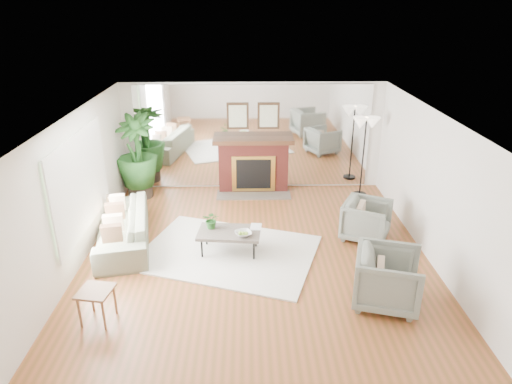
{
  "coord_description": "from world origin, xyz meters",
  "views": [
    {
      "loc": [
        -0.16,
        -6.77,
        4.19
      ],
      "look_at": [
        0.0,
        0.6,
        1.07
      ],
      "focal_mm": 32.0,
      "sensor_mm": 36.0,
      "label": 1
    }
  ],
  "objects_px": {
    "fireplace": "(253,164)",
    "floor_lamp": "(366,129)",
    "sofa": "(122,227)",
    "coffee_table": "(229,233)",
    "potted_ficus": "(137,154)",
    "armchair_back": "(366,220)",
    "armchair_front": "(388,278)",
    "side_table": "(96,295)"
  },
  "relations": [
    {
      "from": "fireplace",
      "to": "floor_lamp",
      "type": "relative_size",
      "value": 1.12
    },
    {
      "from": "sofa",
      "to": "coffee_table",
      "type": "bearing_deg",
      "value": 67.26
    },
    {
      "from": "coffee_table",
      "to": "floor_lamp",
      "type": "height_order",
      "value": "floor_lamp"
    },
    {
      "from": "potted_ficus",
      "to": "floor_lamp",
      "type": "bearing_deg",
      "value": -0.55
    },
    {
      "from": "fireplace",
      "to": "potted_ficus",
      "type": "xyz_separation_m",
      "value": [
        -2.6,
        -0.32,
        0.37
      ]
    },
    {
      "from": "coffee_table",
      "to": "armchair_back",
      "type": "xyz_separation_m",
      "value": [
        2.55,
        0.5,
        -0.02
      ]
    },
    {
      "from": "armchair_front",
      "to": "side_table",
      "type": "bearing_deg",
      "value": 110.43
    },
    {
      "from": "armchair_back",
      "to": "armchair_front",
      "type": "bearing_deg",
      "value": -158.46
    },
    {
      "from": "potted_ficus",
      "to": "sofa",
      "type": "bearing_deg",
      "value": -86.1
    },
    {
      "from": "side_table",
      "to": "floor_lamp",
      "type": "relative_size",
      "value": 0.28
    },
    {
      "from": "sofa",
      "to": "side_table",
      "type": "xyz_separation_m",
      "value": [
        0.19,
        -2.22,
        0.09
      ]
    },
    {
      "from": "fireplace",
      "to": "potted_ficus",
      "type": "distance_m",
      "value": 2.65
    },
    {
      "from": "fireplace",
      "to": "side_table",
      "type": "bearing_deg",
      "value": -115.47
    },
    {
      "from": "side_table",
      "to": "fireplace",
      "type": "bearing_deg",
      "value": 64.53
    },
    {
      "from": "potted_ficus",
      "to": "floor_lamp",
      "type": "distance_m",
      "value": 5.08
    },
    {
      "from": "armchair_front",
      "to": "side_table",
      "type": "height_order",
      "value": "armchair_front"
    },
    {
      "from": "sofa",
      "to": "potted_ficus",
      "type": "distance_m",
      "value": 2.31
    },
    {
      "from": "fireplace",
      "to": "armchair_front",
      "type": "relative_size",
      "value": 2.19
    },
    {
      "from": "armchair_front",
      "to": "floor_lamp",
      "type": "xyz_separation_m",
      "value": [
        0.56,
        4.06,
        1.14
      ]
    },
    {
      "from": "fireplace",
      "to": "floor_lamp",
      "type": "xyz_separation_m",
      "value": [
        2.45,
        -0.37,
        0.91
      ]
    },
    {
      "from": "sofa",
      "to": "armchair_front",
      "type": "distance_m",
      "value": 4.74
    },
    {
      "from": "fireplace",
      "to": "armchair_front",
      "type": "distance_m",
      "value": 4.82
    },
    {
      "from": "coffee_table",
      "to": "sofa",
      "type": "distance_m",
      "value": 2.02
    },
    {
      "from": "fireplace",
      "to": "potted_ficus",
      "type": "relative_size",
      "value": 1.07
    },
    {
      "from": "coffee_table",
      "to": "side_table",
      "type": "xyz_separation_m",
      "value": [
        -1.78,
        -1.82,
        0.02
      ]
    },
    {
      "from": "sofa",
      "to": "floor_lamp",
      "type": "bearing_deg",
      "value": 102.36
    },
    {
      "from": "armchair_back",
      "to": "side_table",
      "type": "distance_m",
      "value": 4.92
    },
    {
      "from": "armchair_back",
      "to": "fireplace",
      "type": "bearing_deg",
      "value": 67.47
    },
    {
      "from": "coffee_table",
      "to": "armchair_front",
      "type": "height_order",
      "value": "armchair_front"
    },
    {
      "from": "side_table",
      "to": "potted_ficus",
      "type": "height_order",
      "value": "potted_ficus"
    },
    {
      "from": "fireplace",
      "to": "sofa",
      "type": "relative_size",
      "value": 0.9
    },
    {
      "from": "fireplace",
      "to": "coffee_table",
      "type": "bearing_deg",
      "value": -99.22
    },
    {
      "from": "armchair_back",
      "to": "armchair_front",
      "type": "xyz_separation_m",
      "value": [
        -0.19,
        -2.0,
        0.05
      ]
    },
    {
      "from": "side_table",
      "to": "floor_lamp",
      "type": "bearing_deg",
      "value": 42.83
    },
    {
      "from": "side_table",
      "to": "floor_lamp",
      "type": "distance_m",
      "value": 6.53
    },
    {
      "from": "fireplace",
      "to": "coffee_table",
      "type": "distance_m",
      "value": 2.97
    },
    {
      "from": "armchair_back",
      "to": "floor_lamp",
      "type": "bearing_deg",
      "value": 16.49
    },
    {
      "from": "coffee_table",
      "to": "armchair_front",
      "type": "xyz_separation_m",
      "value": [
        2.37,
        -1.51,
        0.03
      ]
    },
    {
      "from": "fireplace",
      "to": "floor_lamp",
      "type": "height_order",
      "value": "fireplace"
    },
    {
      "from": "sofa",
      "to": "armchair_back",
      "type": "relative_size",
      "value": 2.74
    },
    {
      "from": "fireplace",
      "to": "side_table",
      "type": "height_order",
      "value": "fireplace"
    },
    {
      "from": "coffee_table",
      "to": "potted_ficus",
      "type": "bearing_deg",
      "value": 129.27
    }
  ]
}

